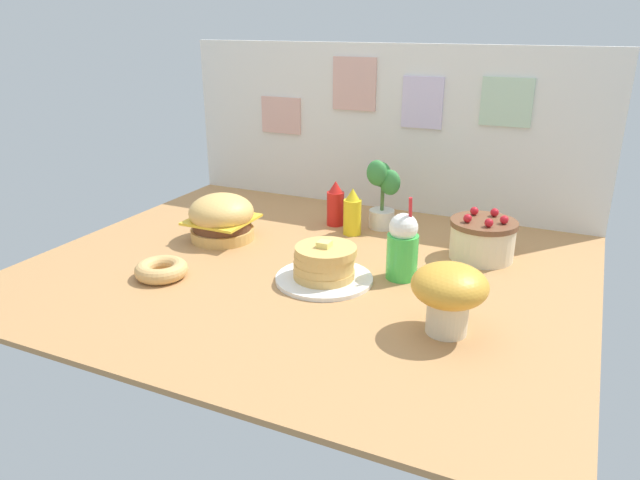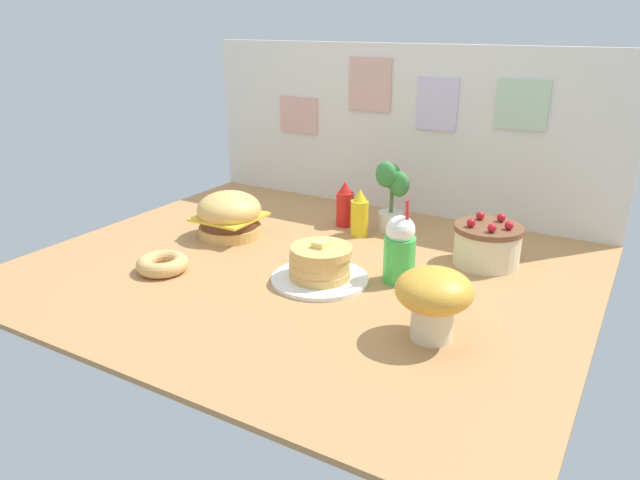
% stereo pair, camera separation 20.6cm
% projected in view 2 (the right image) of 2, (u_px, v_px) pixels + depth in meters
% --- Properties ---
extents(ground_plane, '(2.15, 1.80, 0.02)m').
position_uv_depth(ground_plane, '(305.00, 269.00, 2.35)').
color(ground_plane, '#B27F4C').
extents(back_wall, '(2.15, 0.04, 0.82)m').
position_uv_depth(back_wall, '(399.00, 129.00, 2.92)').
color(back_wall, silver).
rests_on(back_wall, ground_plane).
extents(burger, '(0.29, 0.29, 0.21)m').
position_uv_depth(burger, '(229.00, 215.00, 2.64)').
color(burger, '#DBA859').
rests_on(burger, ground_plane).
extents(pancake_stack, '(0.37, 0.37, 0.16)m').
position_uv_depth(pancake_stack, '(320.00, 266.00, 2.20)').
color(pancake_stack, white).
rests_on(pancake_stack, ground_plane).
extents(layer_cake, '(0.27, 0.27, 0.20)m').
position_uv_depth(layer_cake, '(487.00, 244.00, 2.34)').
color(layer_cake, beige).
rests_on(layer_cake, ground_plane).
extents(ketchup_bottle, '(0.08, 0.08, 0.22)m').
position_uv_depth(ketchup_bottle, '(345.00, 205.00, 2.78)').
color(ketchup_bottle, red).
rests_on(ketchup_bottle, ground_plane).
extents(mustard_bottle, '(0.08, 0.08, 0.22)m').
position_uv_depth(mustard_bottle, '(360.00, 214.00, 2.65)').
color(mustard_bottle, yellow).
rests_on(mustard_bottle, ground_plane).
extents(cream_soda_cup, '(0.12, 0.12, 0.32)m').
position_uv_depth(cream_soda_cup, '(400.00, 249.00, 2.17)').
color(cream_soda_cup, green).
rests_on(cream_soda_cup, ground_plane).
extents(donut_pink_glaze, '(0.20, 0.20, 0.06)m').
position_uv_depth(donut_pink_glaze, '(162.00, 263.00, 2.29)').
color(donut_pink_glaze, tan).
rests_on(donut_pink_glaze, ground_plane).
extents(potted_plant, '(0.16, 0.13, 0.33)m').
position_uv_depth(potted_plant, '(391.00, 193.00, 2.69)').
color(potted_plant, white).
rests_on(potted_plant, ground_plane).
extents(mushroom_stool, '(0.24, 0.24, 0.23)m').
position_uv_depth(mushroom_stool, '(434.00, 297.00, 1.77)').
color(mushroom_stool, beige).
rests_on(mushroom_stool, ground_plane).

